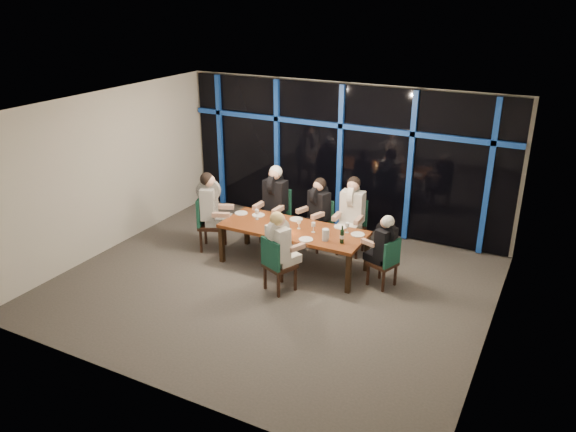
{
  "coord_description": "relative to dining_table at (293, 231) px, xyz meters",
  "views": [
    {
      "loc": [
        4.12,
        -7.33,
        4.67
      ],
      "look_at": [
        0.0,
        0.6,
        1.05
      ],
      "focal_mm": 35.0,
      "sensor_mm": 36.0,
      "label": 1
    }
  ],
  "objects": [
    {
      "name": "room",
      "position": [
        0.0,
        -0.8,
        1.34
      ],
      "size": [
        7.04,
        7.0,
        3.02
      ],
      "color": "#544F4A",
      "rests_on": "ground"
    },
    {
      "name": "window_wall",
      "position": [
        0.01,
        2.13,
        0.87
      ],
      "size": [
        6.86,
        0.43,
        2.94
      ],
      "color": "black",
      "rests_on": "ground"
    },
    {
      "name": "dining_table",
      "position": [
        0.0,
        0.0,
        0.0
      ],
      "size": [
        2.6,
        1.0,
        0.75
      ],
      "color": "brown",
      "rests_on": "ground"
    },
    {
      "name": "chair_far_left",
      "position": [
        -0.81,
        0.88,
        -0.09
      ],
      "size": [
        0.52,
        0.52,
        1.06
      ],
      "rotation": [
        0.0,
        0.0,
        -0.06
      ],
      "color": "#311A10",
      "rests_on": "ground"
    },
    {
      "name": "chair_far_mid",
      "position": [
        0.09,
        0.98,
        -0.14
      ],
      "size": [
        0.57,
        0.57,
        0.96
      ],
      "rotation": [
        0.0,
        0.0,
        -0.34
      ],
      "color": "#311A10",
      "rests_on": "ground"
    },
    {
      "name": "chair_far_right",
      "position": [
        0.71,
        1.07,
        -0.11
      ],
      "size": [
        0.49,
        0.49,
        1.03
      ],
      "rotation": [
        0.0,
        0.0,
        0.03
      ],
      "color": "#311A10",
      "rests_on": "ground"
    },
    {
      "name": "chair_end_left",
      "position": [
        -1.79,
        -0.08,
        -0.1
      ],
      "size": [
        0.63,
        0.63,
        1.05
      ],
      "rotation": [
        0.0,
        0.0,
        1.96
      ],
      "color": "#311A10",
      "rests_on": "ground"
    },
    {
      "name": "chair_end_right",
      "position": [
        1.72,
        0.03,
        -0.19
      ],
      "size": [
        0.52,
        0.52,
        0.88
      ],
      "rotation": [
        0.0,
        0.0,
        4.37
      ],
      "color": "#311A10",
      "rests_on": "ground"
    },
    {
      "name": "chair_near_mid",
      "position": [
        0.17,
        -0.95,
        -0.15
      ],
      "size": [
        0.59,
        0.59,
        0.96
      ],
      "rotation": [
        0.0,
        0.0,
        2.74
      ],
      "color": "#311A10",
      "rests_on": "ground"
    },
    {
      "name": "diner_far_left",
      "position": [
        -0.81,
        0.79,
        0.33
      ],
      "size": [
        0.54,
        0.67,
        1.03
      ],
      "rotation": [
        0.0,
        0.0,
        -0.06
      ],
      "color": "black",
      "rests_on": "ground"
    },
    {
      "name": "diner_far_mid",
      "position": [
        0.06,
        0.9,
        0.24
      ],
      "size": [
        0.58,
        0.66,
        0.94
      ],
      "rotation": [
        0.0,
        0.0,
        -0.34
      ],
      "color": "black",
      "rests_on": "ground"
    },
    {
      "name": "diner_far_right",
      "position": [
        0.71,
        0.99,
        0.3
      ],
      "size": [
        0.52,
        0.64,
        1.0
      ],
      "rotation": [
        0.0,
        0.0,
        0.03
      ],
      "color": "white",
      "rests_on": "ground"
    },
    {
      "name": "diner_end_left",
      "position": [
        -1.71,
        -0.05,
        0.32
      ],
      "size": [
        0.72,
        0.65,
        1.02
      ],
      "rotation": [
        0.0,
        0.0,
        1.96
      ],
      "color": "black",
      "rests_on": "ground"
    },
    {
      "name": "diner_end_right",
      "position": [
        1.65,
        0.06,
        0.16
      ],
      "size": [
        0.6,
        0.53,
        0.85
      ],
      "rotation": [
        0.0,
        0.0,
        4.37
      ],
      "color": "black",
      "rests_on": "ground"
    },
    {
      "name": "diner_near_mid",
      "position": [
        0.2,
        -0.87,
        0.24
      ],
      "size": [
        0.6,
        0.66,
        0.94
      ],
      "rotation": [
        0.0,
        0.0,
        2.74
      ],
      "color": "white",
      "rests_on": "ground"
    },
    {
      "name": "plate_far_left",
      "position": [
        -0.84,
        0.23,
        0.08
      ],
      "size": [
        0.24,
        0.24,
        0.01
      ],
      "primitive_type": "cylinder",
      "color": "white",
      "rests_on": "dining_table"
    },
    {
      "name": "plate_far_mid",
      "position": [
        -0.13,
        0.37,
        0.08
      ],
      "size": [
        0.24,
        0.24,
        0.01
      ],
      "primitive_type": "cylinder",
      "color": "white",
      "rests_on": "dining_table"
    },
    {
      "name": "plate_far_right",
      "position": [
        0.73,
        0.42,
        0.08
      ],
      "size": [
        0.24,
        0.24,
        0.01
      ],
      "primitive_type": "cylinder",
      "color": "white",
      "rests_on": "dining_table"
    },
    {
      "name": "plate_end_left",
      "position": [
        -1.19,
        0.17,
        0.08
      ],
      "size": [
        0.24,
        0.24,
        0.01
      ],
      "primitive_type": "cylinder",
      "color": "white",
      "rests_on": "dining_table"
    },
    {
      "name": "plate_end_right",
      "position": [
        1.12,
        0.24,
        0.08
      ],
      "size": [
        0.24,
        0.24,
        0.01
      ],
      "primitive_type": "cylinder",
      "color": "white",
      "rests_on": "dining_table"
    },
    {
      "name": "plate_near_mid",
      "position": [
        0.42,
        -0.36,
        0.08
      ],
      "size": [
        0.24,
        0.24,
        0.01
      ],
      "primitive_type": "cylinder",
      "color": "white",
      "rests_on": "dining_table"
    },
    {
      "name": "wine_bottle",
      "position": [
        1.0,
        -0.19,
        0.19
      ],
      "size": [
        0.07,
        0.07,
        0.31
      ],
      "rotation": [
        0.0,
        0.0,
        -0.03
      ],
      "color": "black",
      "rests_on": "dining_table"
    },
    {
      "name": "water_pitcher",
      "position": [
        0.72,
        -0.22,
        0.17
      ],
      "size": [
        0.13,
        0.11,
        0.2
      ],
      "rotation": [
        0.0,
        0.0,
        0.03
      ],
      "color": "silver",
      "rests_on": "dining_table"
    },
    {
      "name": "tea_light",
      "position": [
        -0.01,
        -0.25,
        0.08
      ],
      "size": [
        0.05,
        0.05,
        0.03
      ],
      "primitive_type": "cylinder",
      "color": "#EFA147",
      "rests_on": "dining_table"
    },
    {
      "name": "wine_glass_a",
      "position": [
        -0.35,
        -0.03,
        0.19
      ],
      "size": [
        0.06,
        0.06,
        0.16
      ],
      "color": "silver",
      "rests_on": "dining_table"
    },
    {
      "name": "wine_glass_b",
      "position": [
        0.1,
        0.02,
        0.2
      ],
      "size": [
        0.07,
        0.07,
        0.18
      ],
      "color": "silver",
      "rests_on": "dining_table"
    },
    {
      "name": "wine_glass_c",
      "position": [
        0.39,
        -0.0,
        0.2
      ],
      "size": [
        0.07,
        0.07,
        0.18
      ],
      "color": "silver",
      "rests_on": "dining_table"
    },
    {
      "name": "wine_glass_d",
      "position": [
        -0.77,
        0.06,
        0.21
      ],
      "size": [
        0.07,
        0.07,
        0.19
      ],
      "color": "silver",
      "rests_on": "dining_table"
    },
    {
      "name": "wine_glass_e",
      "position": [
        0.92,
        0.25,
        0.2
      ],
      "size": [
        0.07,
        0.07,
        0.18
      ],
      "color": "silver",
      "rests_on": "dining_table"
    }
  ]
}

